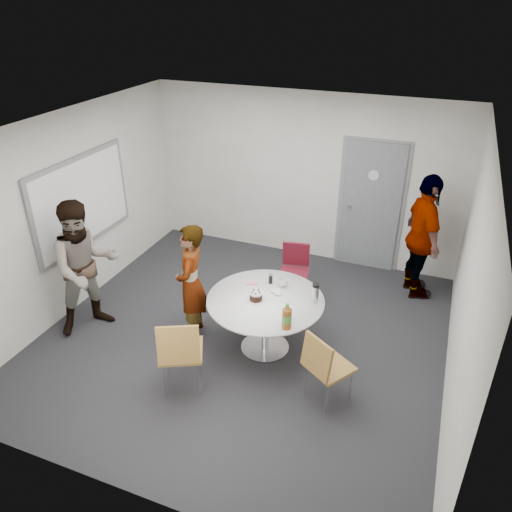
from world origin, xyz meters
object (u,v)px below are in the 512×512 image
at_px(person_right, 423,238).
at_px(table, 267,307).
at_px(chair_near_left, 180,350).
at_px(chair_far, 295,266).
at_px(person_main, 191,283).
at_px(chair_near_right, 324,364).
at_px(person_left, 86,267).
at_px(door, 370,207).
at_px(whiteboard, 82,201).

bearing_deg(person_right, table, 119.13).
bearing_deg(chair_near_left, chair_far, 50.80).
height_order(table, person_main, person_main).
xyz_separation_m(chair_near_left, chair_near_right, (1.49, 0.42, -0.06)).
distance_m(person_left, person_right, 4.58).
bearing_deg(person_left, door, -9.71).
height_order(chair_near_right, chair_far, chair_near_right).
height_order(chair_far, person_left, person_left).
distance_m(chair_near_left, person_main, 1.08).
height_order(chair_near_left, chair_far, chair_near_left).
bearing_deg(person_left, table, -45.02).
distance_m(table, chair_near_right, 1.08).
bearing_deg(door, person_left, -135.47).
relative_size(chair_near_left, chair_far, 1.16).
height_order(person_main, person_left, person_left).
bearing_deg(chair_far, person_main, 44.36).
xyz_separation_m(door, table, (-0.73, -2.62, -0.38)).
bearing_deg(chair_far, table, 81.69).
bearing_deg(person_right, chair_near_right, 142.17).
bearing_deg(chair_near_left, whiteboard, 122.17).
distance_m(chair_near_right, chair_far, 2.13).
xyz_separation_m(door, person_right, (0.85, -0.60, -0.10)).
relative_size(chair_far, person_left, 0.47).
relative_size(door, chair_far, 2.51).
bearing_deg(table, person_main, -176.58).
xyz_separation_m(chair_near_left, person_right, (2.19, 3.08, 0.32)).
height_order(door, table, door).
bearing_deg(door, person_main, -122.67).
xyz_separation_m(table, chair_near_right, (0.87, -0.63, -0.10)).
height_order(chair_far, person_main, person_main).
xyz_separation_m(table, person_right, (1.58, 2.03, 0.28)).
xyz_separation_m(whiteboard, chair_near_left, (2.22, -1.39, -0.85)).
bearing_deg(person_left, chair_near_right, -58.78).
relative_size(table, chair_near_right, 1.59).
relative_size(chair_near_left, person_main, 0.62).
height_order(chair_near_right, person_left, person_left).
bearing_deg(whiteboard, person_left, -54.59).
relative_size(chair_near_right, chair_far, 1.05).
relative_size(chair_far, person_right, 0.46).
bearing_deg(chair_far, person_left, 25.48).
bearing_deg(person_right, chair_near_left, 121.55).
distance_m(whiteboard, person_left, 1.04).
xyz_separation_m(table, chair_far, (-0.06, 1.29, -0.13)).
height_order(door, chair_near_right, door).
bearing_deg(chair_far, whiteboard, 7.99).
bearing_deg(table, person_left, -170.78).
xyz_separation_m(chair_near_right, person_right, (0.70, 2.66, 0.38)).
bearing_deg(person_left, person_main, -40.81).
relative_size(whiteboard, chair_near_right, 2.13).
height_order(door, chair_near_left, door).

